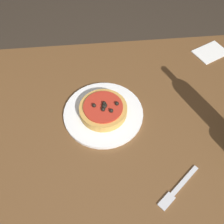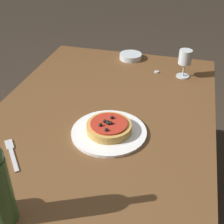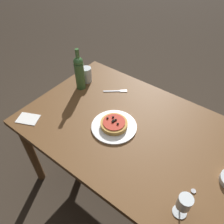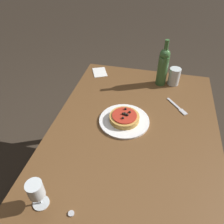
{
  "view_description": "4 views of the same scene",
  "coord_description": "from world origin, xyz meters",
  "px_view_note": "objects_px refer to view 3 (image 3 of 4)",
  "views": [
    {
      "loc": [
        -0.07,
        0.48,
        1.49
      ],
      "look_at": [
        -0.11,
        -0.02,
        0.8
      ],
      "focal_mm": 42.0,
      "sensor_mm": 36.0,
      "label": 1
    },
    {
      "loc": [
        -0.98,
        -0.31,
        1.44
      ],
      "look_at": [
        -0.09,
        -0.07,
        0.82
      ],
      "focal_mm": 50.0,
      "sensor_mm": 36.0,
      "label": 2
    },
    {
      "loc": [
        0.45,
        -0.79,
        1.74
      ],
      "look_at": [
        -0.11,
        -0.05,
        0.83
      ],
      "focal_mm": 35.0,
      "sensor_mm": 36.0,
      "label": 3
    },
    {
      "loc": [
        0.8,
        0.07,
        1.57
      ],
      "look_at": [
        -0.04,
        -0.12,
        0.83
      ],
      "focal_mm": 35.0,
      "sensor_mm": 36.0,
      "label": 4
    }
  ],
  "objects_px": {
    "dining_table": "(131,136)",
    "wine_bottle": "(79,72)",
    "wine_glass": "(184,203)",
    "dinner_plate": "(114,126)",
    "pizza": "(114,124)",
    "fork": "(117,91)",
    "water_cup": "(87,75)",
    "bottle_cap": "(193,191)"
  },
  "relations": [
    {
      "from": "dining_table",
      "to": "wine_bottle",
      "type": "xyz_separation_m",
      "value": [
        -0.52,
        0.11,
        0.22
      ]
    },
    {
      "from": "wine_bottle",
      "to": "wine_glass",
      "type": "bearing_deg",
      "value": -22.43
    },
    {
      "from": "dining_table",
      "to": "wine_bottle",
      "type": "height_order",
      "value": "wine_bottle"
    },
    {
      "from": "dinner_plate",
      "to": "pizza",
      "type": "xyz_separation_m",
      "value": [
        -0.0,
        0.0,
        0.02
      ]
    },
    {
      "from": "dining_table",
      "to": "wine_glass",
      "type": "height_order",
      "value": "wine_glass"
    },
    {
      "from": "dinner_plate",
      "to": "fork",
      "type": "xyz_separation_m",
      "value": [
        -0.19,
        0.29,
        -0.0
      ]
    },
    {
      "from": "dining_table",
      "to": "water_cup",
      "type": "height_order",
      "value": "water_cup"
    },
    {
      "from": "water_cup",
      "to": "bottle_cap",
      "type": "height_order",
      "value": "water_cup"
    },
    {
      "from": "wine_bottle",
      "to": "bottle_cap",
      "type": "xyz_separation_m",
      "value": [
        0.99,
        -0.27,
        -0.13
      ]
    },
    {
      "from": "dinner_plate",
      "to": "water_cup",
      "type": "distance_m",
      "value": 0.52
    },
    {
      "from": "dinner_plate",
      "to": "fork",
      "type": "relative_size",
      "value": 1.9
    },
    {
      "from": "wine_bottle",
      "to": "fork",
      "type": "distance_m",
      "value": 0.3
    },
    {
      "from": "bottle_cap",
      "to": "wine_bottle",
      "type": "bearing_deg",
      "value": 164.63
    },
    {
      "from": "bottle_cap",
      "to": "fork",
      "type": "bearing_deg",
      "value": 152.24
    },
    {
      "from": "dining_table",
      "to": "wine_glass",
      "type": "xyz_separation_m",
      "value": [
        0.46,
        -0.3,
        0.18
      ]
    },
    {
      "from": "dining_table",
      "to": "water_cup",
      "type": "bearing_deg",
      "value": 160.29
    },
    {
      "from": "wine_bottle",
      "to": "dinner_plate",
      "type": "bearing_deg",
      "value": -21.5
    },
    {
      "from": "wine_glass",
      "to": "water_cup",
      "type": "relative_size",
      "value": 1.18
    },
    {
      "from": "dining_table",
      "to": "bottle_cap",
      "type": "xyz_separation_m",
      "value": [
        0.47,
        -0.16,
        0.09
      ]
    },
    {
      "from": "dining_table",
      "to": "dinner_plate",
      "type": "xyz_separation_m",
      "value": [
        -0.09,
        -0.06,
        0.09
      ]
    },
    {
      "from": "dining_table",
      "to": "fork",
      "type": "height_order",
      "value": "fork"
    },
    {
      "from": "wine_glass",
      "to": "fork",
      "type": "bearing_deg",
      "value": 144.5
    },
    {
      "from": "wine_glass",
      "to": "bottle_cap",
      "type": "bearing_deg",
      "value": 84.76
    },
    {
      "from": "fork",
      "to": "wine_glass",
      "type": "bearing_deg",
      "value": -74.83
    },
    {
      "from": "wine_glass",
      "to": "dinner_plate",
      "type": "bearing_deg",
      "value": 156.83
    },
    {
      "from": "wine_glass",
      "to": "bottle_cap",
      "type": "xyz_separation_m",
      "value": [
        0.01,
        0.13,
        -0.09
      ]
    },
    {
      "from": "dining_table",
      "to": "wine_glass",
      "type": "distance_m",
      "value": 0.57
    },
    {
      "from": "pizza",
      "to": "fork",
      "type": "relative_size",
      "value": 1.13
    },
    {
      "from": "water_cup",
      "to": "bottle_cap",
      "type": "distance_m",
      "value": 1.07
    },
    {
      "from": "dining_table",
      "to": "wine_bottle",
      "type": "bearing_deg",
      "value": 168.31
    },
    {
      "from": "pizza",
      "to": "wine_bottle",
      "type": "relative_size",
      "value": 0.53
    },
    {
      "from": "dinner_plate",
      "to": "wine_glass",
      "type": "height_order",
      "value": "wine_glass"
    },
    {
      "from": "dinner_plate",
      "to": "wine_bottle",
      "type": "xyz_separation_m",
      "value": [
        -0.44,
        0.17,
        0.13
      ]
    },
    {
      "from": "wine_bottle",
      "to": "water_cup",
      "type": "bearing_deg",
      "value": 101.53
    },
    {
      "from": "wine_glass",
      "to": "wine_bottle",
      "type": "relative_size",
      "value": 0.44
    },
    {
      "from": "water_cup",
      "to": "dining_table",
      "type": "bearing_deg",
      "value": -19.71
    },
    {
      "from": "wine_glass",
      "to": "bottle_cap",
      "type": "height_order",
      "value": "wine_glass"
    },
    {
      "from": "wine_bottle",
      "to": "water_cup",
      "type": "xyz_separation_m",
      "value": [
        -0.02,
        0.09,
        -0.08
      ]
    },
    {
      "from": "dinner_plate",
      "to": "pizza",
      "type": "relative_size",
      "value": 1.69
    },
    {
      "from": "dinner_plate",
      "to": "bottle_cap",
      "type": "distance_m",
      "value": 0.56
    },
    {
      "from": "dinner_plate",
      "to": "wine_glass",
      "type": "xyz_separation_m",
      "value": [
        0.54,
        -0.23,
        0.09
      ]
    },
    {
      "from": "wine_bottle",
      "to": "bottle_cap",
      "type": "bearing_deg",
      "value": -15.37
    }
  ]
}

